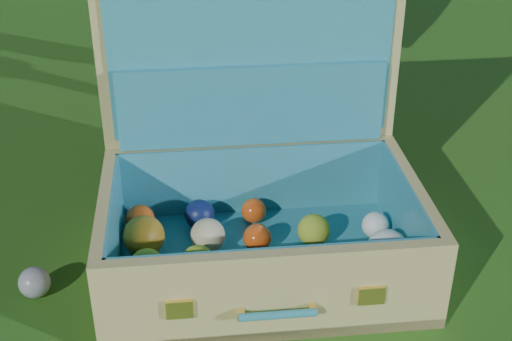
# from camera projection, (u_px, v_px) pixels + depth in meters

# --- Properties ---
(ground) EXTENTS (60.00, 60.00, 0.00)m
(ground) POSITION_uv_depth(u_px,v_px,m) (210.00, 257.00, 1.63)
(ground) COLOR #215114
(ground) RESTS_ON ground
(stray_ball) EXTENTS (0.07, 0.07, 0.07)m
(stray_ball) POSITION_uv_depth(u_px,v_px,m) (34.00, 282.00, 1.49)
(stray_ball) COLOR teal
(stray_ball) RESTS_ON ground
(suitcase) EXTENTS (0.70, 0.54, 0.66)m
(suitcase) POSITION_uv_depth(u_px,v_px,m) (255.00, 181.00, 1.55)
(suitcase) COLOR tan
(suitcase) RESTS_ON ground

